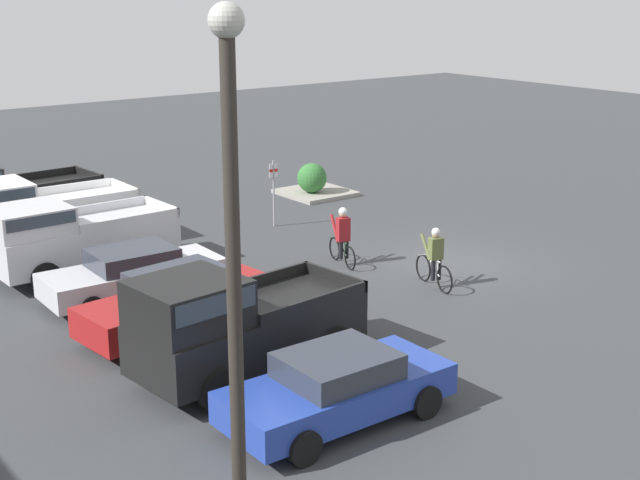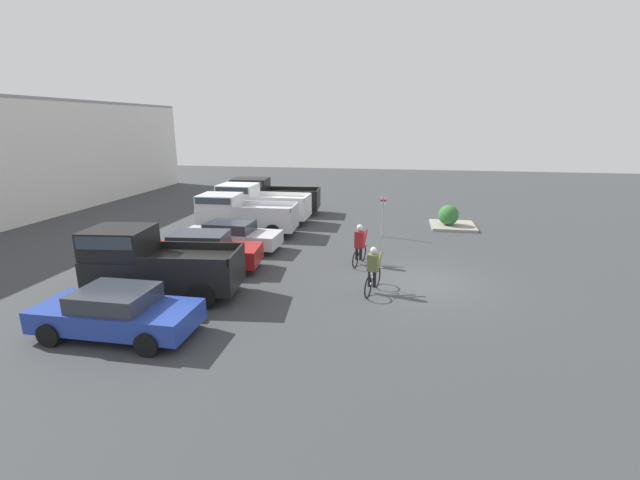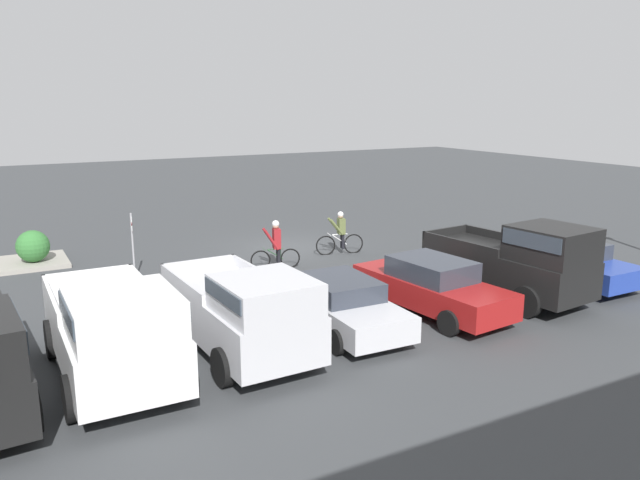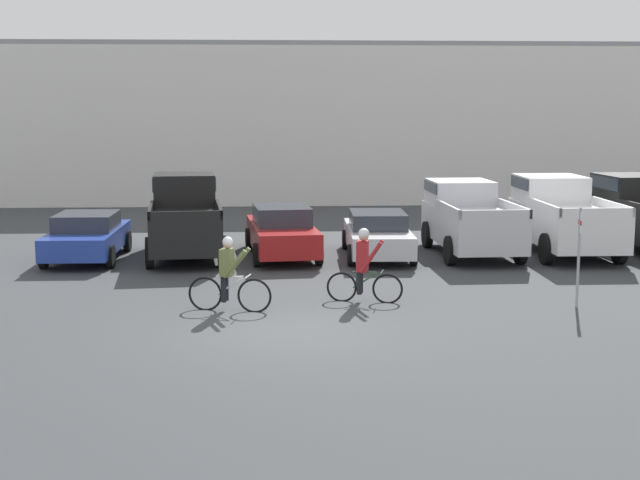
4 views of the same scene
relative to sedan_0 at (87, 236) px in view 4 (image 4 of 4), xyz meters
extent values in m
plane|color=#383A3D|center=(5.63, -8.55, -0.69)|extent=(80.00, 80.00, 0.00)
cube|color=silver|center=(5.63, 20.76, 2.81)|extent=(46.96, 14.63, 6.98)
cube|color=gray|center=(5.63, 20.76, 6.40)|extent=(46.96, 14.63, 0.20)
cube|color=#233D9E|center=(0.00, 0.00, -0.11)|extent=(1.83, 4.39, 0.61)
cube|color=#2D333D|center=(0.00, 0.00, 0.43)|extent=(1.64, 1.98, 0.46)
cylinder|color=black|center=(-0.90, 1.41, -0.37)|extent=(0.18, 0.64, 0.64)
cylinder|color=black|center=(0.91, 1.40, -0.37)|extent=(0.18, 0.64, 0.64)
cylinder|color=black|center=(-0.91, -1.40, -0.37)|extent=(0.18, 0.64, 0.64)
cylinder|color=black|center=(0.90, -1.41, -0.37)|extent=(0.18, 0.64, 0.64)
cube|color=black|center=(2.80, 0.09, 0.21)|extent=(2.45, 5.13, 1.02)
cube|color=black|center=(2.65, 1.56, 1.19)|extent=(2.00, 2.15, 0.94)
cube|color=#333D47|center=(2.65, 1.56, 1.40)|extent=(2.04, 2.00, 0.41)
cube|color=black|center=(1.96, -1.00, 0.85)|extent=(0.38, 2.97, 0.25)
cube|color=black|center=(3.84, -0.80, 0.85)|extent=(0.38, 2.97, 0.25)
cube|color=black|center=(3.05, -2.34, 0.85)|extent=(1.96, 0.28, 0.25)
cylinder|color=black|center=(1.67, 1.51, -0.25)|extent=(0.31, 0.88, 0.87)
cylinder|color=black|center=(3.62, 1.71, -0.25)|extent=(0.31, 0.88, 0.87)
cylinder|color=black|center=(1.98, -1.54, -0.25)|extent=(0.31, 0.88, 0.87)
cylinder|color=black|center=(3.93, -1.34, -0.25)|extent=(0.31, 0.88, 0.87)
cube|color=maroon|center=(5.60, 0.16, -0.06)|extent=(2.19, 4.89, 0.69)
cube|color=#2D333D|center=(5.60, 0.16, 0.55)|extent=(1.76, 2.28, 0.54)
cylinder|color=black|center=(4.59, 1.59, -0.36)|extent=(0.24, 0.67, 0.66)
cylinder|color=black|center=(6.31, 1.76, -0.36)|extent=(0.24, 0.67, 0.66)
cylinder|color=black|center=(4.89, -1.43, -0.36)|extent=(0.24, 0.67, 0.66)
cylinder|color=black|center=(6.61, -1.26, -0.36)|extent=(0.24, 0.67, 0.66)
cube|color=silver|center=(8.40, 0.00, -0.12)|extent=(1.87, 4.62, 0.61)
cube|color=#2D333D|center=(8.40, 0.00, 0.41)|extent=(1.62, 2.10, 0.46)
cylinder|color=black|center=(7.57, 1.48, -0.38)|extent=(0.20, 0.61, 0.60)
cylinder|color=black|center=(9.31, 1.43, -0.38)|extent=(0.20, 0.61, 0.60)
cylinder|color=black|center=(7.49, -1.44, -0.38)|extent=(0.20, 0.61, 0.60)
cylinder|color=black|center=(9.23, -1.49, -0.38)|extent=(0.20, 0.61, 0.60)
cube|color=silver|center=(11.20, 0.11, 0.19)|extent=(2.15, 5.08, 1.02)
cube|color=silver|center=(11.15, 1.62, 1.06)|extent=(1.90, 2.06, 0.72)
cube|color=#333D47|center=(11.15, 1.62, 1.22)|extent=(1.96, 1.90, 0.32)
cube|color=silver|center=(10.27, -0.92, 0.83)|extent=(0.17, 3.01, 0.25)
cube|color=silver|center=(12.19, -0.86, 0.83)|extent=(0.17, 3.01, 0.25)
cube|color=silver|center=(11.28, -2.36, 0.83)|extent=(2.00, 0.14, 0.25)
cylinder|color=black|center=(10.15, 1.64, -0.27)|extent=(0.25, 0.83, 0.82)
cylinder|color=black|center=(12.15, 1.70, -0.27)|extent=(0.25, 0.83, 0.82)
cylinder|color=black|center=(10.25, -1.47, -0.27)|extent=(0.25, 0.83, 0.82)
cylinder|color=black|center=(12.25, -1.41, -0.27)|extent=(0.25, 0.83, 0.82)
cube|color=white|center=(14.00, 0.10, 0.23)|extent=(2.10, 5.26, 1.04)
cube|color=white|center=(14.01, 1.67, 1.15)|extent=(1.92, 2.11, 0.79)
cube|color=#333D47|center=(14.01, 1.67, 1.33)|extent=(1.98, 1.94, 0.35)
cube|color=white|center=(13.00, -0.95, 0.88)|extent=(0.10, 3.15, 0.25)
cube|color=white|center=(14.99, -0.96, 0.88)|extent=(0.10, 3.15, 0.25)
cube|color=white|center=(13.99, -2.49, 0.88)|extent=(2.08, 0.09, 0.25)
cylinder|color=black|center=(12.97, 1.73, -0.24)|extent=(0.22, 0.89, 0.88)
cylinder|color=black|center=(15.05, 1.72, -0.24)|extent=(0.22, 0.89, 0.88)
cylinder|color=black|center=(12.95, -1.53, -0.24)|extent=(0.22, 0.89, 0.88)
cylinder|color=black|center=(15.03, -1.54, -0.24)|extent=(0.22, 0.89, 0.88)
cube|color=black|center=(16.69, 1.81, 1.12)|extent=(2.01, 2.33, 0.88)
cube|color=#333D47|center=(16.69, 1.81, 1.31)|extent=(2.06, 2.16, 0.39)
cylinder|color=black|center=(15.67, 1.80, -0.27)|extent=(0.27, 0.85, 0.84)
torus|color=black|center=(7.89, -6.17, -0.36)|extent=(0.69, 0.21, 0.69)
torus|color=black|center=(6.88, -5.92, -0.36)|extent=(0.69, 0.21, 0.69)
cylinder|color=#2D5133|center=(7.39, -6.04, -0.19)|extent=(0.53, 0.16, 0.37)
cylinder|color=#2D5133|center=(7.39, -6.04, 0.00)|extent=(0.57, 0.17, 0.04)
cylinder|color=#2D5133|center=(7.21, -6.00, -0.19)|extent=(0.04, 0.04, 0.34)
cylinder|color=#2D5133|center=(7.77, -6.13, 0.02)|extent=(0.13, 0.45, 0.02)
cylinder|color=black|center=(7.31, -5.93, -0.23)|extent=(0.14, 0.14, 0.52)
cylinder|color=black|center=(7.26, -6.11, -0.23)|extent=(0.14, 0.14, 0.52)
cube|color=maroon|center=(7.34, -6.03, 0.37)|extent=(0.32, 0.41, 0.68)
cylinder|color=maroon|center=(7.58, -5.91, 0.37)|extent=(0.53, 0.21, 0.73)
cylinder|color=maroon|center=(7.50, -6.24, 0.37)|extent=(0.53, 0.21, 0.73)
sphere|color=tan|center=(7.36, -6.04, 0.82)|extent=(0.23, 0.23, 0.23)
sphere|color=silver|center=(7.36, -6.04, 0.88)|extent=(0.25, 0.25, 0.25)
torus|color=black|center=(4.92, -6.89, -0.33)|extent=(0.75, 0.23, 0.76)
torus|color=black|center=(3.85, -6.63, -0.33)|extent=(0.75, 0.23, 0.76)
cylinder|color=white|center=(4.39, -6.76, -0.15)|extent=(0.56, 0.17, 0.40)
cylinder|color=white|center=(4.39, -6.76, 0.07)|extent=(0.60, 0.18, 0.04)
cylinder|color=white|center=(4.20, -6.72, -0.15)|extent=(0.04, 0.04, 0.37)
cylinder|color=white|center=(4.79, -6.86, 0.09)|extent=(0.13, 0.45, 0.02)
cylinder|color=black|center=(4.30, -6.65, -0.19)|extent=(0.14, 0.14, 0.56)
cylinder|color=black|center=(4.26, -6.82, -0.19)|extent=(0.14, 0.14, 0.56)
cube|color=#5B6638|center=(4.33, -6.75, 0.38)|extent=(0.32, 0.41, 0.58)
cylinder|color=#5B6638|center=(4.59, -6.64, 0.38)|extent=(0.54, 0.21, 0.64)
cylinder|color=#5B6638|center=(4.51, -6.97, 0.38)|extent=(0.54, 0.21, 0.64)
sphere|color=tan|center=(4.36, -6.76, 0.78)|extent=(0.20, 0.20, 0.20)
sphere|color=silver|center=(4.36, -6.76, 0.83)|extent=(0.22, 0.22, 0.22)
cylinder|color=#9E9EA3|center=(11.99, -6.84, 0.42)|extent=(0.06, 0.06, 2.21)
cube|color=white|center=(11.99, -6.84, 1.20)|extent=(0.06, 0.30, 0.45)
cube|color=red|center=(11.99, -6.84, 1.20)|extent=(0.06, 0.30, 0.10)
camera|label=1|loc=(-11.65, 9.29, 7.14)|focal=50.00mm
camera|label=2|loc=(-9.66, -7.36, 5.02)|focal=24.00mm
camera|label=3|loc=(16.08, 12.91, 5.01)|focal=35.00mm
camera|label=4|loc=(5.31, -25.64, 3.71)|focal=50.00mm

